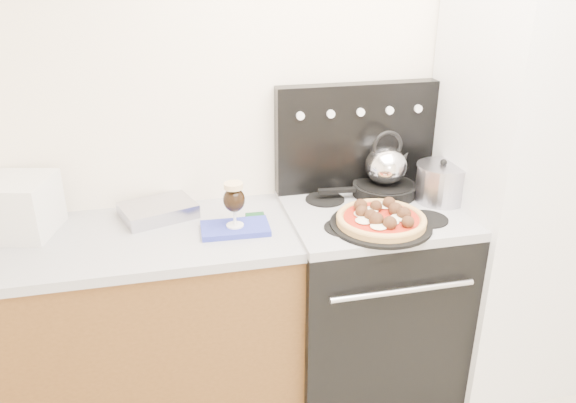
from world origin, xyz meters
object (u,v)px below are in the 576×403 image
object	(u,v)px
toaster_oven	(6,206)
skillet	(384,189)
fridge	(519,191)
oven_mitt	(235,228)
tea_kettle	(386,162)
base_cabinet	(128,332)
pizza_pan	(381,225)
pizza	(381,217)
stock_pot	(441,184)
stove_body	(368,301)
beer_glass	(234,204)

from	to	relation	value
toaster_oven	skillet	bearing A→B (deg)	13.51
toaster_oven	fridge	bearing A→B (deg)	9.22
oven_mitt	tea_kettle	bearing A→B (deg)	14.06
fridge	toaster_oven	world-z (taller)	fridge
base_cabinet	pizza_pan	xyz separation A→B (m)	(1.07, -0.19, 0.50)
toaster_oven	skillet	distance (m)	1.63
pizza	tea_kettle	bearing A→B (deg)	65.81
pizza_pan	tea_kettle	bearing A→B (deg)	65.81
pizza	skillet	world-z (taller)	pizza
base_cabinet	pizza	distance (m)	1.21
oven_mitt	stock_pot	xyz separation A→B (m)	(0.95, 0.06, 0.09)
stove_body	skillet	xyz separation A→B (m)	(0.11, 0.15, 0.51)
skillet	beer_glass	bearing A→B (deg)	-165.94
tea_kettle	pizza_pan	bearing A→B (deg)	-116.35
tea_kettle	base_cabinet	bearing A→B (deg)	-176.30
pizza_pan	skillet	xyz separation A→B (m)	(0.14, 0.31, 0.02)
fridge	toaster_oven	size ratio (longest dim) A/B	5.17
stove_body	stock_pot	world-z (taller)	stock_pot
beer_glass	toaster_oven	bearing A→B (deg)	167.26
stock_pot	tea_kettle	bearing A→B (deg)	150.61
fridge	beer_glass	xyz separation A→B (m)	(-1.32, -0.01, 0.07)
fridge	pizza_pan	world-z (taller)	fridge
skillet	pizza	bearing A→B (deg)	-114.19
stove_body	pizza_pan	world-z (taller)	pizza_pan
toaster_oven	tea_kettle	xyz separation A→B (m)	(1.63, -0.02, 0.06)
toaster_oven	oven_mitt	xyz separation A→B (m)	(0.90, -0.20, -0.10)
base_cabinet	stock_pot	bearing A→B (deg)	0.03
base_cabinet	stove_body	xyz separation A→B (m)	(1.10, -0.02, 0.01)
pizza	stock_pot	world-z (taller)	stock_pot
toaster_oven	beer_glass	world-z (taller)	toaster_oven
base_cabinet	beer_glass	size ratio (longest dim) A/B	7.47
tea_kettle	toaster_oven	bearing A→B (deg)	177.09
pizza	skillet	distance (m)	0.34
toaster_oven	oven_mitt	size ratio (longest dim) A/B	1.31
fridge	oven_mitt	bearing A→B (deg)	-179.66
toaster_oven	stove_body	bearing A→B (deg)	7.85
stove_body	oven_mitt	world-z (taller)	oven_mitt
oven_mitt	skillet	distance (m)	0.75
stove_body	tea_kettle	distance (m)	0.67
fridge	oven_mitt	size ratio (longest dim) A/B	6.79
toaster_oven	pizza	xyz separation A→B (m)	(1.49, -0.33, -0.06)
toaster_oven	skillet	xyz separation A→B (m)	(1.63, -0.02, -0.07)
skillet	stock_pot	world-z (taller)	stock_pot
stock_pot	oven_mitt	bearing A→B (deg)	-176.47
skillet	tea_kettle	world-z (taller)	tea_kettle
pizza_pan	pizza	bearing A→B (deg)	180.00
base_cabinet	skillet	size ratio (longest dim) A/B	4.93
stove_body	stock_pot	xyz separation A→B (m)	(0.33, 0.03, 0.56)
pizza_pan	pizza	xyz separation A→B (m)	(-0.00, 0.00, 0.03)
fridge	tea_kettle	bearing A→B (deg)	163.60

